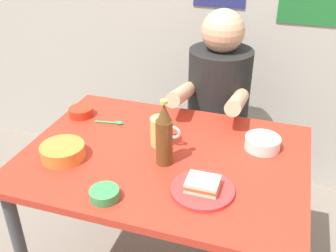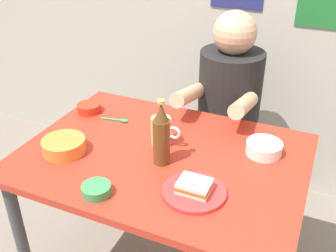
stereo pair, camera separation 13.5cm
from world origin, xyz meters
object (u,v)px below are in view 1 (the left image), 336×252
at_px(dining_table, 164,173).
at_px(person_seated, 219,89).
at_px(sandwich, 203,184).
at_px(stool, 214,155).
at_px(rice_bowl_white, 263,142).
at_px(plate_orange, 202,190).
at_px(beer_mug, 161,131).
at_px(beer_bottle, 164,136).

distance_m(dining_table, person_seated, 0.64).
xyz_separation_m(dining_table, sandwich, (0.20, -0.18, 0.13)).
relative_size(dining_table, sandwich, 10.00).
bearing_deg(stool, rice_bowl_white, -59.91).
bearing_deg(sandwich, stool, 97.58).
height_order(person_seated, plate_orange, person_seated).
height_order(person_seated, rice_bowl_white, person_seated).
distance_m(dining_table, stool, 0.70).
height_order(dining_table, beer_mug, beer_mug).
distance_m(dining_table, rice_bowl_white, 0.41).
bearing_deg(stool, plate_orange, -82.42).
bearing_deg(sandwich, beer_mug, 133.87).
distance_m(beer_mug, beer_bottle, 0.14).
bearing_deg(plate_orange, beer_mug, 133.87).
distance_m(person_seated, rice_bowl_white, 0.53).
height_order(person_seated, beer_mug, person_seated).
bearing_deg(person_seated, dining_table, -98.21).
xyz_separation_m(stool, plate_orange, (0.11, -0.81, 0.40)).
height_order(person_seated, beer_bottle, person_seated).
bearing_deg(plate_orange, sandwich, 180.00).
distance_m(beer_bottle, rice_bowl_white, 0.41).
height_order(stool, plate_orange, plate_orange).
relative_size(plate_orange, beer_mug, 1.75).
xyz_separation_m(stool, beer_bottle, (-0.07, -0.68, 0.51)).
distance_m(person_seated, sandwich, 0.80).
relative_size(plate_orange, sandwich, 2.00).
bearing_deg(rice_bowl_white, stool, 120.09).
bearing_deg(beer_bottle, plate_orange, -34.80).
xyz_separation_m(plate_orange, sandwich, (-0.00, 0.00, 0.02)).
distance_m(sandwich, beer_bottle, 0.23).
xyz_separation_m(beer_mug, rice_bowl_white, (0.40, 0.10, -0.03)).
bearing_deg(beer_mug, dining_table, -61.49).
distance_m(dining_table, beer_mug, 0.17).
bearing_deg(sandwich, person_seated, 97.69).
relative_size(sandwich, rice_bowl_white, 0.79).
xyz_separation_m(stool, sandwich, (0.11, -0.81, 0.42)).
height_order(sandwich, rice_bowl_white, same).
bearing_deg(dining_table, beer_mug, 118.51).
bearing_deg(plate_orange, beer_bottle, 145.20).
xyz_separation_m(sandwich, rice_bowl_white, (0.16, 0.34, -0.00)).
relative_size(person_seated, sandwich, 6.54).
bearing_deg(rice_bowl_white, beer_bottle, -147.86).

